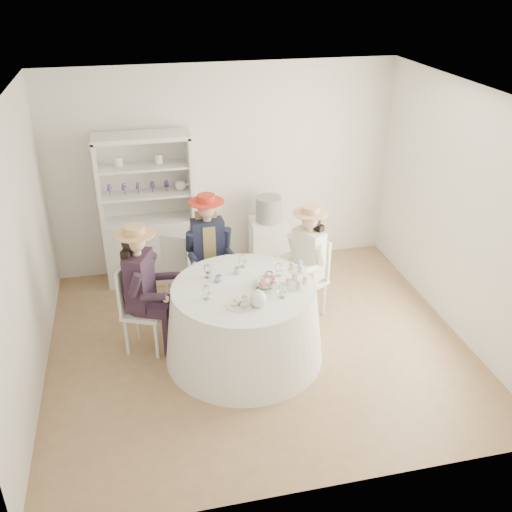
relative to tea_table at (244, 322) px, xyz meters
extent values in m
plane|color=olive|center=(0.19, 0.15, -0.42)|extent=(4.50, 4.50, 0.00)
plane|color=white|center=(0.19, 0.15, 2.28)|extent=(4.50, 4.50, 0.00)
plane|color=silver|center=(0.19, 2.15, 0.93)|extent=(4.50, 0.00, 4.50)
plane|color=silver|center=(0.19, -1.85, 0.93)|extent=(4.50, 0.00, 4.50)
plane|color=silver|center=(-2.06, 0.15, 0.93)|extent=(0.00, 4.50, 4.50)
plane|color=silver|center=(2.44, 0.15, 0.93)|extent=(0.00, 4.50, 4.50)
cone|color=white|center=(0.00, 0.00, -0.01)|extent=(1.67, 1.67, 0.83)
cylinder|color=white|center=(0.00, 0.00, 0.42)|extent=(1.47, 1.47, 0.02)
cube|color=silver|center=(-0.84, 1.90, 0.01)|extent=(1.23, 0.77, 0.86)
cube|color=silver|center=(-0.84, 2.09, 0.97)|extent=(1.11, 0.39, 1.06)
cube|color=silver|center=(-0.84, 1.90, 1.50)|extent=(1.23, 0.77, 0.06)
cube|color=silver|center=(-1.40, 1.90, 0.97)|extent=(0.17, 0.42, 1.06)
cube|color=silver|center=(-0.29, 1.90, 0.97)|extent=(0.17, 0.42, 1.06)
cube|color=silver|center=(-0.84, 1.90, 0.78)|extent=(1.14, 0.70, 0.03)
cube|color=silver|center=(-0.84, 1.90, 1.13)|extent=(1.14, 0.70, 0.03)
sphere|color=white|center=(-0.41, 1.90, 0.86)|extent=(0.13, 0.13, 0.13)
cube|color=silver|center=(0.70, 1.81, -0.06)|extent=(0.50, 0.50, 0.72)
cylinder|color=black|center=(0.70, 1.81, 0.47)|extent=(0.42, 0.42, 0.33)
cube|color=silver|center=(-1.00, 0.36, 0.04)|extent=(0.54, 0.54, 0.04)
cylinder|color=silver|center=(-0.91, 0.15, -0.19)|extent=(0.04, 0.04, 0.45)
cylinder|color=silver|center=(-0.78, 0.45, -0.19)|extent=(0.04, 0.04, 0.45)
cylinder|color=silver|center=(-1.22, 0.28, -0.19)|extent=(0.04, 0.04, 0.45)
cylinder|color=silver|center=(-1.09, 0.58, -0.19)|extent=(0.04, 0.04, 0.45)
cube|color=silver|center=(-1.17, 0.44, 0.32)|extent=(0.18, 0.37, 0.52)
cube|color=black|center=(-1.02, 0.37, 0.43)|extent=(0.33, 0.42, 0.60)
cube|color=black|center=(-0.92, 0.23, 0.13)|extent=(0.38, 0.26, 0.12)
cylinder|color=black|center=(-0.79, 0.18, -0.18)|extent=(0.10, 0.10, 0.48)
cylinder|color=black|center=(-1.06, 0.16, 0.50)|extent=(0.20, 0.16, 0.28)
cube|color=black|center=(-0.85, 0.40, 0.13)|extent=(0.38, 0.26, 0.12)
cylinder|color=black|center=(-0.72, 0.35, -0.18)|extent=(0.10, 0.10, 0.48)
cylinder|color=black|center=(-0.90, 0.55, 0.50)|extent=(0.20, 0.16, 0.28)
cylinder|color=#D8A889|center=(-1.02, 0.37, 0.75)|extent=(0.09, 0.09, 0.08)
sphere|color=#D8A889|center=(-1.02, 0.37, 0.86)|extent=(0.20, 0.20, 0.20)
sphere|color=black|center=(-1.06, 0.39, 0.84)|extent=(0.20, 0.20, 0.20)
cube|color=black|center=(-1.10, 0.40, 0.60)|extent=(0.17, 0.26, 0.39)
cylinder|color=tan|center=(-1.02, 0.37, 0.95)|extent=(0.41, 0.41, 0.01)
cylinder|color=tan|center=(-1.02, 0.37, 0.99)|extent=(0.21, 0.21, 0.08)
cube|color=silver|center=(-0.20, 1.05, 0.04)|extent=(0.42, 0.42, 0.04)
cylinder|color=silver|center=(-0.36, 0.88, -0.19)|extent=(0.04, 0.04, 0.45)
cylinder|color=silver|center=(-0.03, 0.89, -0.19)|extent=(0.04, 0.04, 0.45)
cylinder|color=silver|center=(-0.37, 1.20, -0.19)|extent=(0.04, 0.04, 0.45)
cylinder|color=silver|center=(-0.04, 1.22, -0.19)|extent=(0.04, 0.04, 0.45)
cube|color=silver|center=(-0.21, 1.23, 0.32)|extent=(0.39, 0.04, 0.51)
cube|color=#1C2038|center=(-0.20, 1.07, 0.42)|extent=(0.38, 0.22, 0.60)
cube|color=tan|center=(-0.20, 1.07, 0.42)|extent=(0.15, 0.23, 0.51)
cube|color=#1C2038|center=(-0.29, 0.92, 0.12)|extent=(0.14, 0.35, 0.12)
cylinder|color=#1C2038|center=(-0.29, 0.78, -0.18)|extent=(0.10, 0.10, 0.47)
cylinder|color=#1C2038|center=(-0.42, 1.02, 0.49)|extent=(0.10, 0.18, 0.28)
cube|color=#1C2038|center=(-0.11, 0.93, 0.12)|extent=(0.14, 0.35, 0.12)
cylinder|color=#1C2038|center=(-0.10, 0.78, -0.18)|extent=(0.10, 0.10, 0.47)
cylinder|color=#1C2038|center=(0.01, 1.03, 0.49)|extent=(0.10, 0.18, 0.28)
cylinder|color=#D8A889|center=(-0.20, 1.07, 0.74)|extent=(0.09, 0.09, 0.08)
sphere|color=#D8A889|center=(-0.20, 1.07, 0.85)|extent=(0.20, 0.20, 0.20)
sphere|color=tan|center=(-0.21, 1.11, 0.84)|extent=(0.20, 0.20, 0.20)
cube|color=tan|center=(-0.21, 1.15, 0.60)|extent=(0.25, 0.09, 0.39)
cylinder|color=red|center=(-0.20, 1.07, 0.95)|extent=(0.41, 0.41, 0.01)
cylinder|color=red|center=(-0.20, 1.07, 0.99)|extent=(0.21, 0.21, 0.08)
cube|color=silver|center=(0.87, 0.62, 0.02)|extent=(0.54, 0.54, 0.04)
cylinder|color=silver|center=(0.65, 0.67, -0.20)|extent=(0.04, 0.04, 0.43)
cylinder|color=silver|center=(0.81, 0.40, -0.20)|extent=(0.04, 0.04, 0.43)
cylinder|color=silver|center=(0.92, 0.83, -0.20)|extent=(0.04, 0.04, 0.43)
cylinder|color=silver|center=(1.08, 0.56, -0.20)|extent=(0.04, 0.04, 0.43)
cube|color=silver|center=(1.02, 0.71, 0.29)|extent=(0.22, 0.34, 0.49)
cube|color=silver|center=(0.88, 0.63, 0.39)|extent=(0.35, 0.41, 0.57)
cube|color=silver|center=(0.72, 0.64, 0.10)|extent=(0.35, 0.28, 0.12)
cylinder|color=silver|center=(0.60, 0.56, -0.19)|extent=(0.10, 0.10, 0.45)
cylinder|color=silver|center=(0.75, 0.78, 0.46)|extent=(0.19, 0.16, 0.27)
cube|color=silver|center=(0.81, 0.48, 0.10)|extent=(0.35, 0.28, 0.12)
cylinder|color=silver|center=(0.69, 0.41, -0.19)|extent=(0.10, 0.10, 0.45)
cylinder|color=silver|center=(0.95, 0.43, 0.46)|extent=(0.19, 0.16, 0.27)
cylinder|color=#D8A889|center=(0.88, 0.63, 0.69)|extent=(0.09, 0.09, 0.08)
sphere|color=#D8A889|center=(0.88, 0.63, 0.80)|extent=(0.19, 0.19, 0.19)
sphere|color=black|center=(0.92, 0.65, 0.79)|extent=(0.19, 0.19, 0.19)
cube|color=black|center=(0.95, 0.67, 0.56)|extent=(0.19, 0.24, 0.37)
cylinder|color=tan|center=(0.88, 0.63, 0.89)|extent=(0.39, 0.39, 0.01)
cylinder|color=tan|center=(0.88, 0.63, 0.93)|extent=(0.20, 0.20, 0.08)
cube|color=silver|center=(-0.52, 1.44, -0.02)|extent=(0.48, 0.48, 0.04)
cylinder|color=silver|center=(-0.32, 1.49, -0.23)|extent=(0.03, 0.03, 0.39)
cylinder|color=silver|center=(-0.57, 1.63, -0.23)|extent=(0.03, 0.03, 0.39)
cylinder|color=silver|center=(-0.46, 1.25, -0.23)|extent=(0.03, 0.03, 0.39)
cylinder|color=silver|center=(-0.71, 1.39, -0.23)|extent=(0.03, 0.03, 0.39)
cube|color=silver|center=(-0.59, 1.30, 0.22)|extent=(0.31, 0.19, 0.44)
imported|color=white|center=(-0.23, 0.16, 0.46)|extent=(0.08, 0.08, 0.06)
imported|color=white|center=(-0.01, 0.29, 0.46)|extent=(0.07, 0.07, 0.06)
imported|color=white|center=(0.29, 0.09, 0.46)|extent=(0.11, 0.11, 0.08)
imported|color=white|center=(0.20, -0.04, 0.45)|extent=(0.28, 0.28, 0.05)
sphere|color=#CA6570|center=(0.26, -0.06, 0.50)|extent=(0.06, 0.06, 0.06)
sphere|color=white|center=(0.24, -0.02, 0.50)|extent=(0.06, 0.06, 0.06)
sphere|color=#CA6570|center=(0.21, -0.01, 0.50)|extent=(0.06, 0.06, 0.06)
sphere|color=white|center=(0.18, -0.01, 0.50)|extent=(0.06, 0.06, 0.06)
sphere|color=#CA6570|center=(0.15, -0.04, 0.50)|extent=(0.06, 0.06, 0.06)
sphere|color=white|center=(0.15, -0.08, 0.50)|extent=(0.06, 0.06, 0.06)
sphere|color=#CA6570|center=(0.18, -0.10, 0.50)|extent=(0.06, 0.06, 0.06)
sphere|color=white|center=(0.21, -0.11, 0.50)|extent=(0.06, 0.06, 0.06)
sphere|color=#CA6570|center=(0.24, -0.09, 0.50)|extent=(0.06, 0.06, 0.06)
sphere|color=white|center=(0.07, -0.37, 0.50)|extent=(0.17, 0.17, 0.17)
cylinder|color=white|center=(0.17, -0.37, 0.51)|extent=(0.10, 0.03, 0.08)
cylinder|color=white|center=(0.07, -0.37, 0.58)|extent=(0.04, 0.04, 0.02)
cylinder|color=white|center=(-0.11, -0.32, 0.43)|extent=(0.26, 0.26, 0.01)
cube|color=beige|center=(-0.16, -0.34, 0.46)|extent=(0.06, 0.04, 0.03)
cube|color=beige|center=(-0.11, -0.32, 0.47)|extent=(0.07, 0.06, 0.03)
cube|color=beige|center=(-0.06, -0.30, 0.46)|extent=(0.07, 0.07, 0.03)
cube|color=beige|center=(-0.13, -0.28, 0.47)|extent=(0.07, 0.07, 0.03)
cube|color=beige|center=(-0.08, -0.36, 0.46)|extent=(0.07, 0.07, 0.03)
cylinder|color=white|center=(0.54, -0.08, 0.43)|extent=(0.27, 0.27, 0.01)
cylinder|color=white|center=(0.54, -0.08, 0.51)|extent=(0.02, 0.02, 0.18)
cylinder|color=white|center=(0.54, -0.08, 0.60)|extent=(0.20, 0.20, 0.01)
camera|label=1|loc=(-0.97, -4.86, 3.37)|focal=40.00mm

